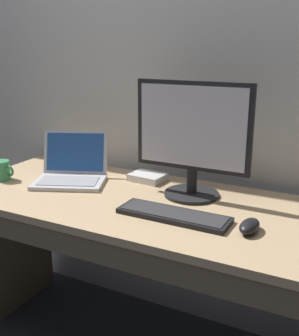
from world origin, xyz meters
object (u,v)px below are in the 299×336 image
at_px(laptop_silver, 71,173).
at_px(coffee_mug, 2,170).
at_px(computer_mouse, 249,226).
at_px(external_monitor, 192,138).
at_px(wired_keyboard, 173,215).
at_px(external_drive_box, 147,177).

xyz_separation_m(laptop_silver, coffee_mug, (-0.30, -0.13, 0.00)).
distance_m(laptop_silver, coffee_mug, 0.33).
bearing_deg(computer_mouse, external_monitor, 147.49).
bearing_deg(external_monitor, wired_keyboard, -83.43).
bearing_deg(computer_mouse, external_drive_box, 153.88).
bearing_deg(external_drive_box, computer_mouse, -30.63).
distance_m(wired_keyboard, computer_mouse, 0.28).
bearing_deg(laptop_silver, wired_keyboard, -15.68).
bearing_deg(computer_mouse, laptop_silver, 174.03).
height_order(external_monitor, wired_keyboard, external_monitor).
relative_size(external_monitor, coffee_mug, 4.09).
distance_m(laptop_silver, computer_mouse, 0.88).
relative_size(wired_keyboard, coffee_mug, 3.57).
bearing_deg(external_monitor, computer_mouse, -37.01).
distance_m(external_monitor, wired_keyboard, 0.34).
bearing_deg(laptop_silver, computer_mouse, -10.47).
distance_m(laptop_silver, external_drive_box, 0.35).
bearing_deg(external_drive_box, external_monitor, -21.81).
height_order(external_monitor, computer_mouse, external_monitor).
height_order(wired_keyboard, external_drive_box, external_drive_box).
xyz_separation_m(external_monitor, wired_keyboard, (0.03, -0.24, -0.24)).
xyz_separation_m(laptop_silver, external_drive_box, (0.31, 0.17, -0.03)).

